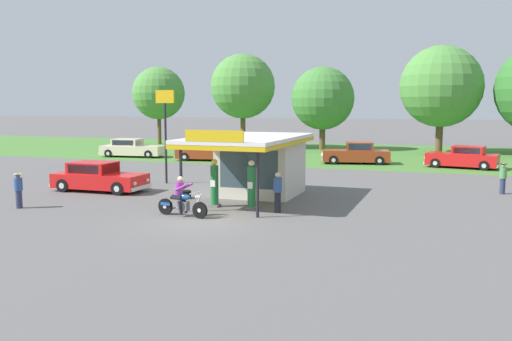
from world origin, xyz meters
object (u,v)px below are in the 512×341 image
object	(u,v)px
bystander_chatting_near_pumps	(503,178)
bystander_admiring_sedan	(278,191)
parked_car_second_row_spare	(208,152)
parked_car_back_row_right	(132,149)
gas_pump_offside	(251,187)
parked_car_back_row_centre_right	(463,158)
motorcycle_with_rider	(181,200)
featured_classic_sedan	(99,178)
bystander_strolling_foreground	(19,190)
spare_tire_stack	(185,194)
gas_pump_nearside	(214,185)
parked_car_back_row_centre	(356,154)
roadside_pole_sign	(165,121)

from	to	relation	value
bystander_chatting_near_pumps	bystander_admiring_sedan	size ratio (longest dim) A/B	0.92
parked_car_second_row_spare	parked_car_back_row_right	size ratio (longest dim) A/B	0.96
gas_pump_offside	parked_car_back_row_centre_right	xyz separation A→B (m)	(8.60, 18.86, -0.24)
gas_pump_offside	motorcycle_with_rider	distance (m)	3.11
parked_car_second_row_spare	featured_classic_sedan	bearing A→B (deg)	-86.02
bystander_strolling_foreground	spare_tire_stack	xyz separation A→B (m)	(5.47, 4.53, -0.60)
motorcycle_with_rider	parked_car_second_row_spare	size ratio (longest dim) A/B	0.42
bystander_admiring_sedan	motorcycle_with_rider	bearing A→B (deg)	-149.26
gas_pump_nearside	gas_pump_offside	bearing A→B (deg)	0.00
parked_car_second_row_spare	bystander_chatting_near_pumps	xyz separation A→B (m)	(20.26, -9.87, 0.11)
motorcycle_with_rider	parked_car_back_row_centre	world-z (taller)	parked_car_back_row_centre
parked_car_second_row_spare	parked_car_back_row_centre	world-z (taller)	parked_car_back_row_centre
bystander_chatting_near_pumps	spare_tire_stack	size ratio (longest dim) A/B	2.53
spare_tire_stack	gas_pump_nearside	bearing A→B (deg)	-33.66
parked_car_second_row_spare	bystander_chatting_near_pumps	bearing A→B (deg)	-25.98
bystander_admiring_sedan	roadside_pole_sign	bearing A→B (deg)	144.81
gas_pump_nearside	bystander_admiring_sedan	bearing A→B (deg)	-6.43
parked_car_back_row_centre_right	parked_car_back_row_centre	size ratio (longest dim) A/B	0.96
bystander_admiring_sedan	spare_tire_stack	distance (m)	5.44
gas_pump_nearside	parked_car_back_row_right	xyz separation A→B (m)	(-15.57, 18.18, -0.25)
bystander_strolling_foreground	spare_tire_stack	distance (m)	7.13
bystander_admiring_sedan	bystander_chatting_near_pumps	bearing A→B (deg)	42.09
parked_car_back_row_centre_right	bystander_chatting_near_pumps	distance (m)	11.21
gas_pump_nearside	featured_classic_sedan	bearing A→B (deg)	164.91
featured_classic_sedan	spare_tire_stack	xyz separation A→B (m)	(5.10, -0.52, -0.50)
gas_pump_offside	spare_tire_stack	bearing A→B (deg)	159.46
gas_pump_offside	parked_car_second_row_spare	xyz separation A→B (m)	(-10.04, 17.65, -0.25)
motorcycle_with_rider	bystander_chatting_near_pumps	size ratio (longest dim) A/B	1.50
parked_car_second_row_spare	gas_pump_nearside	bearing A→B (deg)	-64.67
motorcycle_with_rider	parked_car_second_row_spare	world-z (taller)	motorcycle_with_rider
gas_pump_offside	roadside_pole_sign	distance (m)	9.30
parked_car_second_row_spare	bystander_admiring_sedan	world-z (taller)	bystander_admiring_sedan
bystander_admiring_sedan	bystander_strolling_foreground	xyz separation A→B (m)	(-10.57, -2.76, -0.09)
gas_pump_nearside	parked_car_back_row_centre_right	bearing A→B (deg)	61.41
bystander_chatting_near_pumps	motorcycle_with_rider	bearing A→B (deg)	-140.65
gas_pump_nearside	featured_classic_sedan	world-z (taller)	gas_pump_nearside
gas_pump_nearside	spare_tire_stack	bearing A→B (deg)	146.34
parked_car_back_row_centre	bystander_strolling_foreground	distance (m)	24.69
bystander_admiring_sedan	parked_car_back_row_centre_right	bearing A→B (deg)	69.05
parked_car_second_row_spare	parked_car_back_row_right	bearing A→B (deg)	175.77
gas_pump_nearside	bystander_chatting_near_pumps	distance (m)	14.22
featured_classic_sedan	parked_car_second_row_spare	bearing A→B (deg)	93.98
parked_car_back_row_centre_right	bystander_strolling_foreground	distance (m)	28.34
parked_car_back_row_centre_right	parked_car_back_row_centre	bearing A→B (deg)	177.15
parked_car_back_row_centre_right	bystander_strolling_foreground	world-z (taller)	parked_car_back_row_centre_right
motorcycle_with_rider	roadside_pole_sign	bearing A→B (deg)	122.46
roadside_pole_sign	featured_classic_sedan	bearing A→B (deg)	-118.06
gas_pump_offside	parked_car_back_row_right	xyz separation A→B (m)	(-17.26, 18.18, -0.26)
bystander_strolling_foreground	bystander_chatting_near_pumps	bearing A→B (deg)	29.08
gas_pump_nearside	spare_tire_stack	xyz separation A→B (m)	(-2.17, 1.44, -0.76)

